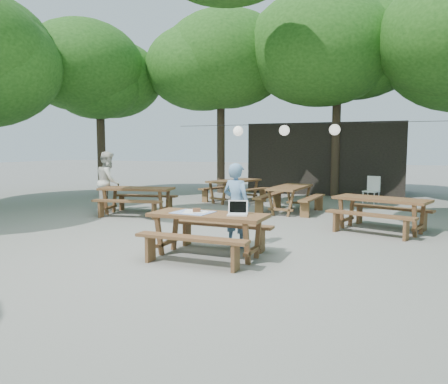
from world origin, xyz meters
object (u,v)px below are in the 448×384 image
Objects in this scene: picnic_table_nw at (137,201)px; woman at (236,205)px; plastic_chair at (371,196)px; main_picnic_table at (208,234)px; second_person at (108,181)px.

picnic_table_nw is 4.72m from woman.
plastic_chair is at bearing -88.97° from woman.
main_picnic_table is 6.19m from second_person.
woman is 0.91× the size of second_person.
picnic_table_nw is 1.25× the size of second_person.
plastic_chair is at bearing 76.43° from main_picnic_table.
main_picnic_table is 8.72m from plastic_chair.
picnic_table_nw is 2.41× the size of plastic_chair.
main_picnic_table is 0.92× the size of picnic_table_nw.
woman reaches higher than plastic_chair.
second_person is at bearing -127.12° from plastic_chair.
main_picnic_table is at bearing -84.99° from plastic_chair.
woman reaches higher than picnic_table_nw.
main_picnic_table and picnic_table_nw have the same top height.
woman is (3.95, -2.56, 0.40)m from picnic_table_nw.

